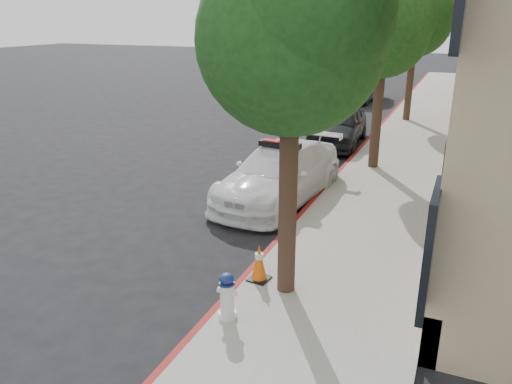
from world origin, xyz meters
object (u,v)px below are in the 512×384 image
object	(u,v)px
police_car	(280,173)
fire_hydrant	(227,296)
parked_car_mid	(338,124)
parked_car_far	(360,87)
traffic_cone	(259,262)

from	to	relation	value
police_car	fire_hydrant	xyz separation A→B (m)	(1.25, -5.65, -0.19)
police_car	parked_car_mid	bearing A→B (deg)	96.25
police_car	parked_car_far	xyz separation A→B (m)	(-1.38, 16.65, 0.06)
parked_car_far	parked_car_mid	bearing A→B (deg)	-78.40
parked_car_mid	traffic_cone	xyz separation A→B (m)	(1.32, -10.76, -0.28)
parked_car_far	traffic_cone	world-z (taller)	parked_car_far
parked_car_far	fire_hydrant	size ratio (longest dim) A/B	6.18
parked_car_far	traffic_cone	size ratio (longest dim) A/B	6.96
police_car	parked_car_far	distance (m)	16.71
police_car	fire_hydrant	world-z (taller)	police_car
parked_car_mid	parked_car_far	size ratio (longest dim) A/B	0.95
fire_hydrant	police_car	bearing A→B (deg)	101.38
police_car	parked_car_far	bearing A→B (deg)	100.41
police_car	parked_car_mid	xyz separation A→B (m)	(-0.07, 6.38, 0.04)
traffic_cone	parked_car_mid	bearing A→B (deg)	96.97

